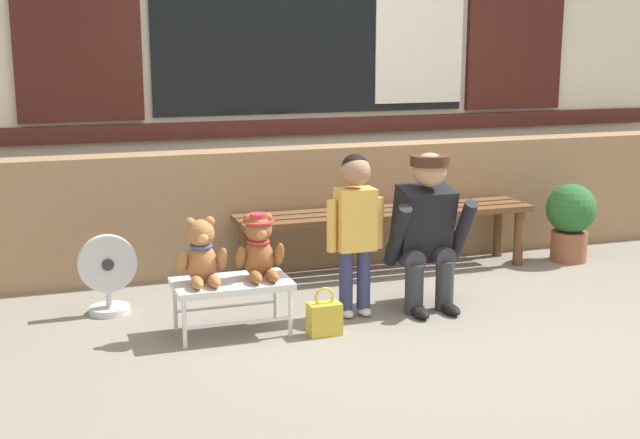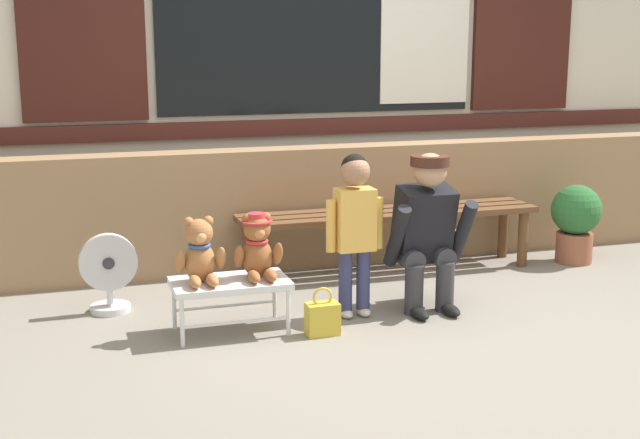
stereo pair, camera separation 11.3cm
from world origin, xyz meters
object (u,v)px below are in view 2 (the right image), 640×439
(teddy_bear_with_hat, at_px, (258,247))
(adult_crouching, at_px, (427,231))
(handbag_on_ground, at_px, (322,318))
(wooden_bench_long, at_px, (389,220))
(floor_fan, at_px, (109,273))
(teddy_bear_plain, at_px, (200,253))
(small_display_bench, at_px, (230,286))
(child_standing, at_px, (355,217))
(potted_plant, at_px, (576,219))

(teddy_bear_with_hat, relative_size, adult_crouching, 0.38)
(handbag_on_ground, bearing_deg, wooden_bench_long, 52.49)
(wooden_bench_long, xyz_separation_m, floor_fan, (-1.91, -0.32, -0.13))
(wooden_bench_long, height_order, adult_crouching, adult_crouching)
(teddy_bear_plain, height_order, adult_crouching, adult_crouching)
(wooden_bench_long, distance_m, small_display_bench, 1.57)
(child_standing, height_order, adult_crouching, child_standing)
(small_display_bench, xyz_separation_m, handbag_on_ground, (0.47, -0.19, -0.17))
(small_display_bench, relative_size, handbag_on_ground, 2.35)
(teddy_bear_with_hat, distance_m, adult_crouching, 1.05)
(small_display_bench, relative_size, potted_plant, 1.12)
(small_display_bench, relative_size, floor_fan, 1.33)
(handbag_on_ground, bearing_deg, adult_crouching, 19.68)
(teddy_bear_plain, height_order, handbag_on_ground, teddy_bear_plain)
(potted_plant, distance_m, floor_fan, 3.30)
(adult_crouching, xyz_separation_m, handbag_on_ground, (-0.73, -0.26, -0.38))
(small_display_bench, xyz_separation_m, adult_crouching, (1.21, 0.07, 0.21))
(wooden_bench_long, distance_m, floor_fan, 1.94)
(potted_plant, bearing_deg, wooden_bench_long, 173.63)
(floor_fan, bearing_deg, teddy_bear_plain, -50.84)
(small_display_bench, xyz_separation_m, teddy_bear_plain, (-0.16, 0.00, 0.20))
(potted_plant, relative_size, floor_fan, 1.19)
(potted_plant, bearing_deg, floor_fan, -177.18)
(child_standing, bearing_deg, teddy_bear_plain, -176.25)
(potted_plant, bearing_deg, handbag_on_ground, -157.50)
(wooden_bench_long, relative_size, handbag_on_ground, 7.72)
(wooden_bench_long, height_order, handbag_on_ground, wooden_bench_long)
(teddy_bear_plain, bearing_deg, floor_fan, 129.16)
(teddy_bear_plain, distance_m, child_standing, 0.92)
(child_standing, bearing_deg, potted_plant, 18.87)
(teddy_bear_plain, xyz_separation_m, handbag_on_ground, (0.63, -0.19, -0.37))
(teddy_bear_plain, height_order, floor_fan, teddy_bear_plain)
(wooden_bench_long, xyz_separation_m, teddy_bear_plain, (-1.45, -0.87, 0.09))
(handbag_on_ground, distance_m, potted_plant, 2.40)
(child_standing, distance_m, handbag_on_ground, 0.62)
(potted_plant, bearing_deg, adult_crouching, -156.14)
(wooden_bench_long, xyz_separation_m, handbag_on_ground, (-0.82, -1.07, -0.28))
(teddy_bear_plain, bearing_deg, teddy_bear_with_hat, 0.13)
(small_display_bench, height_order, teddy_bear_with_hat, teddy_bear_with_hat)
(handbag_on_ground, distance_m, floor_fan, 1.33)
(small_display_bench, height_order, child_standing, child_standing)
(teddy_bear_with_hat, relative_size, potted_plant, 0.64)
(floor_fan, bearing_deg, potted_plant, 2.82)
(wooden_bench_long, bearing_deg, adult_crouching, -96.22)
(teddy_bear_with_hat, xyz_separation_m, floor_fan, (-0.77, 0.56, -0.23))
(teddy_bear_plain, relative_size, potted_plant, 0.64)
(wooden_bench_long, height_order, small_display_bench, wooden_bench_long)
(teddy_bear_with_hat, bearing_deg, child_standing, 5.70)
(adult_crouching, distance_m, potted_plant, 1.62)
(handbag_on_ground, height_order, potted_plant, potted_plant)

